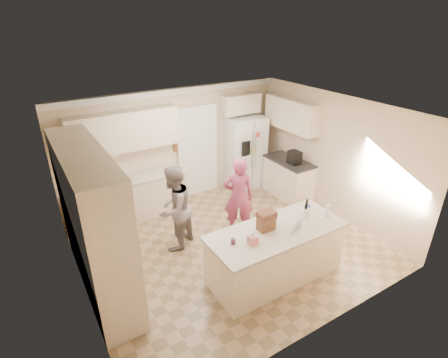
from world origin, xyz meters
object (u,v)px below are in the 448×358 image
island_base (275,254)px  teen_boy (174,208)px  utensil_crock (306,213)px  refrigerator (245,152)px  dollhouse_body (266,224)px  teen_girl (238,197)px  tissue_box (253,240)px  coffee_maker (294,157)px

island_base → teen_boy: bearing=122.9°
utensil_crock → refrigerator: bearing=74.0°
dollhouse_body → island_base: bearing=-33.7°
teen_boy → teen_girl: 1.27m
island_base → teen_girl: teen_girl is taller
tissue_box → island_base: bearing=10.3°
island_base → utensil_crock: (0.65, 0.05, 0.56)m
coffee_maker → utensil_crock: (-1.40, -1.85, -0.07)m
tissue_box → utensil_crock: bearing=7.1°
refrigerator → island_base: (-1.53, -3.13, -0.46)m
utensil_crock → teen_girl: teen_girl is taller
coffee_maker → tissue_box: (-2.60, -2.00, -0.07)m
tissue_box → teen_girl: size_ratio=0.09×
dollhouse_body → teen_girl: bearing=74.9°
refrigerator → island_base: refrigerator is taller
teen_boy → utensil_crock: bearing=103.4°
coffee_maker → teen_girl: bearing=-165.0°
coffee_maker → teen_boy: size_ratio=0.18×
refrigerator → utensil_crock: (-0.88, -3.08, 0.10)m
utensil_crock → coffee_maker: bearing=52.9°
coffee_maker → dollhouse_body: bearing=-140.7°
dollhouse_body → coffee_maker: bearing=39.3°
tissue_box → teen_boy: (-0.50, 1.73, -0.17)m
island_base → teen_boy: size_ratio=1.34×
refrigerator → teen_girl: refrigerator is taller
teen_girl → dollhouse_body: bearing=106.3°
coffee_maker → teen_girl: 1.93m
utensil_crock → dollhouse_body: (-0.80, 0.05, 0.04)m
island_base → refrigerator: bearing=63.9°
dollhouse_body → teen_boy: (-0.90, 1.53, -0.21)m
island_base → utensil_crock: 0.86m
utensil_crock → tissue_box: 1.21m
teen_girl → coffee_maker: bearing=-133.6°
tissue_box → teen_girl: bearing=63.4°
tissue_box → teen_boy: teen_boy is taller
island_base → dollhouse_body: 0.62m
teen_boy → teen_girl: bearing=136.1°
utensil_crock → dollhouse_body: bearing=176.4°
island_base → teen_boy: 1.98m
refrigerator → teen_girl: size_ratio=1.11×
refrigerator → teen_boy: 2.99m
coffee_maker → utensil_crock: 2.32m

